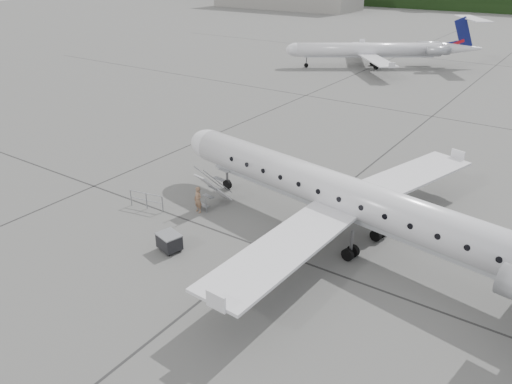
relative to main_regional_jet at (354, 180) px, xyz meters
The scene contains 7 objects.
ground 6.80m from the main_regional_jet, 67.33° to the right, with size 320.00×320.00×0.00m, color #61615E.
main_regional_jet is the anchor object (origin of this frame).
airstair 8.78m from the main_regional_jet, behind, with size 0.85×2.14×2.22m, color silver, non-canonical shape.
passenger 9.24m from the main_regional_jet, 167.45° to the right, with size 0.58×0.38×1.58m, color #856148.
safety_railing 12.25m from the main_regional_jet, 163.73° to the right, with size 2.20×0.08×1.00m, color gray, non-canonical shape.
baggage_cart 9.74m from the main_regional_jet, 140.18° to the right, with size 1.13×0.92×0.98m, color black, non-canonical shape.
bg_regional_left 45.55m from the main_regional_jet, 111.93° to the left, with size 24.20×17.43×6.35m, color silver, non-canonical shape.
Camera 1 is at (6.50, -15.87, 13.58)m, focal length 35.00 mm.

